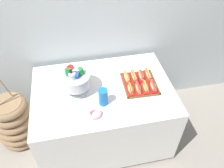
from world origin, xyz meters
TOP-DOWN VIEW (x-y plane):
  - ground_plane at (0.00, 0.00)m, footprint 10.00×10.00m
  - back_wall at (0.00, 0.58)m, footprint 6.00×0.10m
  - buffet_table at (0.00, 0.00)m, footprint 1.37×0.95m
  - floor_vase at (-0.98, 0.15)m, footprint 0.45×0.45m
  - serving_tray at (0.37, -0.01)m, footprint 0.34×0.37m
  - hot_dog_0 at (0.26, -0.08)m, footprint 0.07×0.16m
  - hot_dog_1 at (0.33, -0.09)m, footprint 0.07×0.18m
  - hot_dog_2 at (0.41, -0.09)m, footprint 0.08×0.16m
  - hot_dog_3 at (0.48, -0.09)m, footprint 0.07×0.16m
  - hot_dog_4 at (0.26, 0.08)m, footprint 0.07×0.17m
  - hot_dog_5 at (0.34, 0.08)m, footprint 0.06×0.18m
  - hot_dog_6 at (0.41, 0.08)m, footprint 0.07×0.16m
  - hot_dog_7 at (0.49, 0.07)m, footprint 0.06×0.18m
  - punch_bowl at (-0.25, 0.03)m, footprint 0.30×0.30m
  - cup_stack at (-0.02, -0.18)m, footprint 0.08×0.08m
  - donut at (-0.12, -0.30)m, footprint 0.13×0.13m

SIDE VIEW (x-z plane):
  - ground_plane at x=0.00m, z-range 0.00..0.00m
  - floor_vase at x=-0.98m, z-range -0.27..0.87m
  - buffet_table at x=0.00m, z-range 0.02..0.79m
  - serving_tray at x=0.37m, z-range 0.77..0.79m
  - donut at x=-0.12m, z-range 0.77..0.81m
  - hot_dog_4 at x=0.26m, z-range 0.78..0.84m
  - hot_dog_2 at x=0.41m, z-range 0.78..0.84m
  - hot_dog_3 at x=0.48m, z-range 0.78..0.84m
  - hot_dog_1 at x=0.33m, z-range 0.78..0.84m
  - hot_dog_0 at x=0.26m, z-range 0.78..0.84m
  - hot_dog_6 at x=0.41m, z-range 0.78..0.84m
  - hot_dog_7 at x=0.49m, z-range 0.78..0.84m
  - hot_dog_5 at x=0.34m, z-range 0.78..0.85m
  - cup_stack at x=-0.02m, z-range 0.78..0.95m
  - punch_bowl at x=-0.25m, z-range 0.80..1.07m
  - back_wall at x=0.00m, z-range 0.00..2.60m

